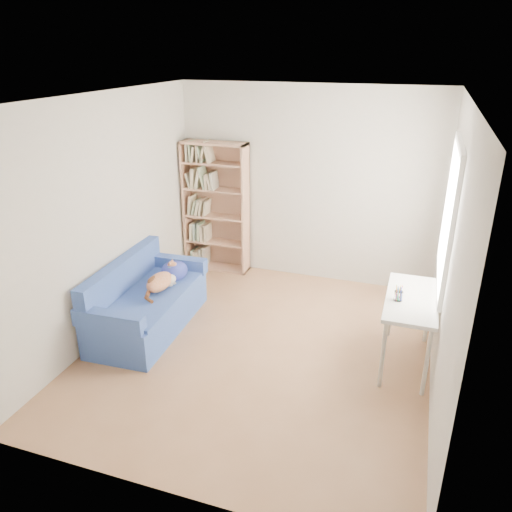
{
  "coord_description": "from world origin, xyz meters",
  "views": [
    {
      "loc": [
        1.42,
        -4.34,
        3.02
      ],
      "look_at": [
        -0.22,
        0.52,
        0.85
      ],
      "focal_mm": 35.0,
      "sensor_mm": 36.0,
      "label": 1
    }
  ],
  "objects": [
    {
      "name": "ground",
      "position": [
        0.0,
        0.0,
        0.0
      ],
      "size": [
        4.0,
        4.0,
        0.0
      ],
      "primitive_type": "plane",
      "color": "#946443",
      "rests_on": "ground"
    },
    {
      "name": "room_shell",
      "position": [
        0.1,
        0.03,
        1.64
      ],
      "size": [
        3.54,
        4.04,
        2.62
      ],
      "color": "silver",
      "rests_on": "ground"
    },
    {
      "name": "sofa",
      "position": [
        -1.38,
        0.05,
        0.31
      ],
      "size": [
        0.84,
        1.66,
        0.8
      ],
      "rotation": [
        0.0,
        0.0,
        0.04
      ],
      "color": "navy",
      "rests_on": "ground"
    },
    {
      "name": "bookshelf",
      "position": [
        -1.25,
        1.84,
        0.85
      ],
      "size": [
        0.92,
        0.29,
        1.83
      ],
      "color": "tan",
      "rests_on": "ground"
    },
    {
      "name": "desk",
      "position": [
        1.48,
        0.24,
        0.66
      ],
      "size": [
        0.49,
        1.07,
        0.75
      ],
      "color": "white",
      "rests_on": "ground"
    },
    {
      "name": "pen_cup",
      "position": [
        1.36,
        0.14,
        0.81
      ],
      "size": [
        0.08,
        0.08,
        0.16
      ],
      "color": "white",
      "rests_on": "desk"
    }
  ]
}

